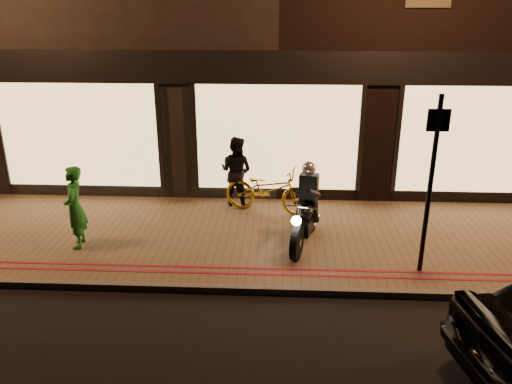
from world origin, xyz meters
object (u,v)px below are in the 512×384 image
Objects in this scene: motorcycle at (306,213)px; bicycle_gold at (268,190)px; person_green at (75,207)px; sign_post at (431,177)px.

motorcycle is 1.69m from bicycle_gold.
motorcycle is 4.27m from person_green.
sign_post reaches higher than person_green.
bicycle_gold is 3.98m from person_green.
sign_post is at bearing -116.15° from bicycle_gold.
person_green is (-4.25, -0.34, 0.17)m from motorcycle.
bicycle_gold is at bearing 106.33° from person_green.
sign_post is 6.27m from person_green.
bicycle_gold is 1.26× the size of person_green.
sign_post is 1.92× the size of person_green.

